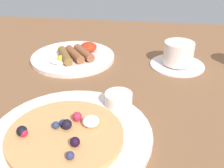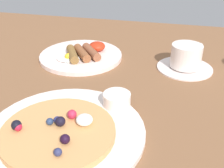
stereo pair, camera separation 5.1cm
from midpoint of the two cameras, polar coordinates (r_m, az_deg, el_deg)
The scene contains 8 objects.
ground_plane at distance 61.70cm, azimuth -4.55°, elevation -5.00°, with size 199.08×124.33×3.00cm, color brown.
pancake_plate at distance 51.96cm, azimuth -11.31°, elevation -10.33°, with size 29.76×29.76×1.08cm, color white.
pancake_with_berries at distance 50.08cm, azimuth -12.61°, elevation -10.33°, with size 20.60×20.60×3.12cm.
syrup_ramekin at distance 57.19cm, azimuth -1.20°, elevation -3.19°, with size 5.78×5.78×2.70cm.
breakfast_plate at distance 81.86cm, azimuth -9.89°, elevation 5.43°, with size 24.17×24.17×1.18cm, color white.
fried_breakfast at distance 80.26cm, azimuth -9.18°, elevation 6.34°, with size 12.70×13.97×2.91cm.
coffee_saucer at distance 78.39cm, azimuth 11.55°, elevation 3.99°, with size 14.99×14.99×0.80cm, color silver.
coffee_cup at distance 77.10cm, azimuth 11.88°, elevation 6.40°, with size 8.94×9.91×6.06cm.
Camera 1 is at (8.98, -50.11, 33.28)cm, focal length 44.06 mm.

